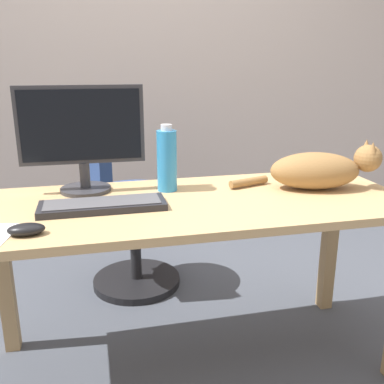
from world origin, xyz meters
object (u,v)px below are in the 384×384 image
at_px(monitor, 82,135).
at_px(cat, 320,169).
at_px(office_chair, 125,216).
at_px(computer_mouse, 26,229).
at_px(water_bottle, 167,160).
at_px(keyboard, 103,205).

bearing_deg(monitor, cat, -10.95).
distance_m(office_chair, computer_mouse, 1.04).
xyz_separation_m(office_chair, water_bottle, (0.14, -0.55, 0.42)).
xyz_separation_m(computer_mouse, water_bottle, (0.49, 0.37, 0.11)).
xyz_separation_m(monitor, water_bottle, (0.32, -0.06, -0.10)).
relative_size(cat, water_bottle, 2.27).
xyz_separation_m(office_chair, keyboard, (-0.13, -0.73, 0.31)).
xyz_separation_m(office_chair, monitor, (-0.18, -0.49, 0.52)).
distance_m(office_chair, keyboard, 0.80).
distance_m(cat, water_bottle, 0.62).
bearing_deg(keyboard, water_bottle, 34.17).
height_order(keyboard, cat, cat).
distance_m(monitor, water_bottle, 0.34).
height_order(office_chair, computer_mouse, office_chair).
xyz_separation_m(office_chair, computer_mouse, (-0.36, -0.93, 0.31)).
relative_size(monitor, cat, 0.80).
distance_m(monitor, cat, 0.96).
distance_m(monitor, keyboard, 0.33).
xyz_separation_m(keyboard, cat, (0.87, 0.06, 0.07)).
bearing_deg(water_bottle, keyboard, -145.83).
bearing_deg(office_chair, cat, -42.11).
distance_m(office_chair, cat, 1.07).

